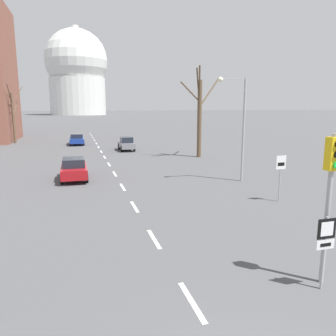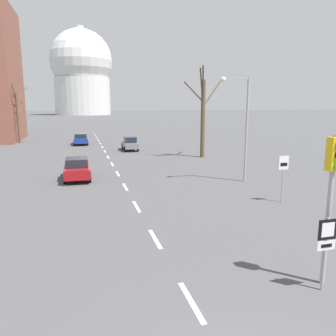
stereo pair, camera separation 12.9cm
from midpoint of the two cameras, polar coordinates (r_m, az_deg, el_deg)
lane_stripe_0 at (r=9.78m, az=3.75°, el=-22.16°), size 0.16×2.00×0.01m
lane_stripe_1 at (r=13.61m, az=-2.73°, el=-12.22°), size 0.16×2.00×0.01m
lane_stripe_2 at (r=17.76m, az=-6.06°, el=-6.71°), size 0.16×2.00×0.01m
lane_stripe_3 at (r=22.05m, az=-8.07°, el=-3.30°), size 0.16×2.00×0.01m
lane_stripe_4 at (r=26.41m, az=-9.41°, el=-1.01°), size 0.16×2.00×0.01m
lane_stripe_5 at (r=30.81m, az=-10.37°, el=0.64°), size 0.16×2.00×0.01m
lane_stripe_6 at (r=35.23m, az=-11.08°, el=1.87°), size 0.16×2.00×0.01m
lane_stripe_7 at (r=39.68m, az=-11.64°, el=2.82°), size 0.16×2.00×0.01m
lane_stripe_8 at (r=44.13m, az=-12.09°, el=3.59°), size 0.16×2.00×0.01m
lane_stripe_9 at (r=48.59m, az=-12.46°, el=4.21°), size 0.16×2.00×0.01m
lane_stripe_10 at (r=53.06m, az=-12.76°, el=4.73°), size 0.16×2.00×0.01m
lane_stripe_11 at (r=57.53m, az=-13.02°, el=5.16°), size 0.16×2.00×0.01m
lane_stripe_12 at (r=62.01m, az=-13.24°, el=5.54°), size 0.16×2.00×0.01m
lane_stripe_13 at (r=66.49m, az=-13.43°, el=5.86°), size 0.16×2.00×0.01m
traffic_signal_near_right at (r=10.53m, az=26.13°, el=-1.99°), size 0.36×0.34×4.56m
route_sign_post at (r=10.59m, az=25.41°, el=-11.41°), size 0.60×0.08×2.23m
speed_limit_sign at (r=19.22m, az=18.82°, el=-0.34°), size 0.60×0.08×2.67m
street_lamp_right at (r=23.41m, az=12.04°, el=8.56°), size 2.13×0.36×7.23m
sedan_near_left at (r=40.13m, az=-7.36°, el=4.24°), size 1.69×3.85×1.66m
sedan_near_right at (r=24.82m, az=-16.19°, el=-0.12°), size 1.88×4.05×1.62m
sedan_mid_centre at (r=47.65m, az=-15.68°, el=4.89°), size 1.97×4.57×1.54m
bare_tree_left_near at (r=52.70m, az=-25.48°, el=8.56°), size 3.12×5.30×9.32m
bare_tree_right_near at (r=34.51m, az=5.42°, el=9.43°), size 4.88×3.27×9.21m
capitol_dome at (r=213.69m, az=-15.60°, el=15.75°), size 36.93×36.93×52.16m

